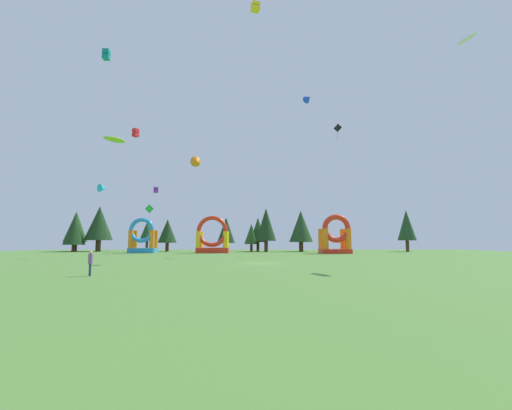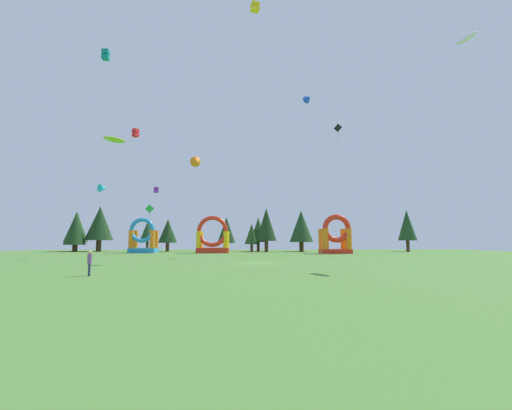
# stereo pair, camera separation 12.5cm
# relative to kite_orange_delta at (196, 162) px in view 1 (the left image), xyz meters

# --- Properties ---
(ground_plane) EXTENTS (120.00, 120.00, 0.00)m
(ground_plane) POSITION_rel_kite_orange_delta_xyz_m (7.29, -1.77, -11.70)
(ground_plane) COLOR #548438
(kite_orange_delta) EXTENTS (4.53, 2.10, 12.44)m
(kite_orange_delta) POSITION_rel_kite_orange_delta_xyz_m (0.00, 0.00, 0.00)
(kite_orange_delta) COLOR orange
(kite_orange_delta) RESTS_ON ground_plane
(kite_red_box) EXTENTS (4.46, 2.60, 16.92)m
(kite_red_box) POSITION_rel_kite_orange_delta_xyz_m (-8.54, 3.98, 4.66)
(kite_red_box) COLOR red
(kite_red_box) RESTS_ON ground_plane
(kite_black_diamond) EXTENTS (1.18, 4.25, 22.69)m
(kite_black_diamond) POSITION_rel_kite_orange_delta_xyz_m (21.73, 18.52, 10.25)
(kite_black_diamond) COLOR black
(kite_black_diamond) RESTS_ON ground_plane
(kite_green_diamond) EXTENTS (2.98, 2.98, 8.89)m
(kite_green_diamond) POSITION_rel_kite_orange_delta_xyz_m (-12.20, 24.34, -3.45)
(kite_green_diamond) COLOR green
(kite_green_diamond) RESTS_ON ground_plane
(kite_teal_box) EXTENTS (0.56, 3.87, 18.35)m
(kite_teal_box) POSITION_rel_kite_orange_delta_xyz_m (-5.80, -12.28, 6.12)
(kite_teal_box) COLOR #0C7F7A
(kite_teal_box) RESTS_ON ground_plane
(kite_cyan_delta) EXTENTS (2.76, 2.02, 10.87)m
(kite_cyan_delta) POSITION_rel_kite_orange_delta_xyz_m (-15.52, 11.33, -1.48)
(kite_cyan_delta) COLOR #19B7CC
(kite_cyan_delta) RESTS_ON ground_plane
(kite_white_parafoil) EXTENTS (2.30, 8.48, 25.22)m
(kite_white_parafoil) POSITION_rel_kite_orange_delta_xyz_m (30.22, -4.49, 12.95)
(kite_white_parafoil) COLOR white
(kite_white_parafoil) RESTS_ON ground_plane
(kite_purple_box) EXTENTS (1.76, 3.89, 12.16)m
(kite_purple_box) POSITION_rel_kite_orange_delta_xyz_m (-10.69, 22.57, -0.05)
(kite_purple_box) COLOR purple
(kite_purple_box) RESTS_ON ground_plane
(kite_yellow_box) EXTENTS (2.40, 6.48, 25.92)m
(kite_yellow_box) POSITION_rel_kite_orange_delta_xyz_m (6.77, -7.94, 13.71)
(kite_yellow_box) COLOR yellow
(kite_yellow_box) RESTS_ON ground_plane
(kite_blue_delta) EXTENTS (5.56, 2.93, 28.62)m
(kite_blue_delta) POSITION_rel_kite_orange_delta_xyz_m (16.78, 19.35, 16.14)
(kite_blue_delta) COLOR blue
(kite_blue_delta) RESTS_ON ground_plane
(kite_lime_parafoil) EXTENTS (8.46, 1.54, 16.74)m
(kite_lime_parafoil) POSITION_rel_kite_orange_delta_xyz_m (-11.95, 5.72, 4.30)
(kite_lime_parafoil) COLOR #8CD826
(kite_lime_parafoil) RESTS_ON ground_plane
(person_midfield) EXTENTS (0.42, 0.42, 1.76)m
(person_midfield) POSITION_rel_kite_orange_delta_xyz_m (-4.89, -15.38, -10.65)
(person_midfield) COLOR navy
(person_midfield) RESTS_ON ground_plane
(inflatable_blue_arch) EXTENTS (5.75, 4.58, 7.57)m
(inflatable_blue_arch) POSITION_rel_kite_orange_delta_xyz_m (23.18, 27.47, -8.76)
(inflatable_blue_arch) COLOR red
(inflatable_blue_arch) RESTS_ON ground_plane
(inflatable_red_slide) EXTENTS (6.49, 3.71, 7.51)m
(inflatable_red_slide) POSITION_rel_kite_orange_delta_xyz_m (-1.15, 30.88, -9.00)
(inflatable_red_slide) COLOR red
(inflatable_red_slide) RESTS_ON ground_plane
(inflatable_yellow_castle) EXTENTS (5.30, 3.64, 7.15)m
(inflatable_yellow_castle) POSITION_rel_kite_orange_delta_xyz_m (-15.48, 31.56, -9.00)
(inflatable_yellow_castle) COLOR #268CD8
(inflatable_yellow_castle) RESTS_ON ground_plane
(tree_row_0) EXTENTS (5.32, 5.32, 9.40)m
(tree_row_0) POSITION_rel_kite_orange_delta_xyz_m (-34.76, 42.95, -5.97)
(tree_row_0) COLOR #4C331E
(tree_row_0) RESTS_ON ground_plane
(tree_row_1) EXTENTS (4.64, 4.64, 8.63)m
(tree_row_1) POSITION_rel_kite_orange_delta_xyz_m (-33.07, 39.04, -6.62)
(tree_row_1) COLOR #4C331E
(tree_row_1) RESTS_ON ground_plane
(tree_row_2) EXTENTS (6.28, 6.28, 10.55)m
(tree_row_2) POSITION_rel_kite_orange_delta_xyz_m (-28.82, 41.79, -5.18)
(tree_row_2) COLOR #4C331E
(tree_row_2) RESTS_ON ground_plane
(tree_row_3) EXTENTS (3.35, 3.35, 7.24)m
(tree_row_3) POSITION_rel_kite_orange_delta_xyz_m (-17.70, 42.30, -6.81)
(tree_row_3) COLOR #4C331E
(tree_row_3) RESTS_ON ground_plane
(tree_row_4) EXTENTS (4.38, 4.38, 7.53)m
(tree_row_4) POSITION_rel_kite_orange_delta_xyz_m (-12.85, 41.79, -6.98)
(tree_row_4) COLOR #4C331E
(tree_row_4) RESTS_ON ground_plane
(tree_row_5) EXTENTS (4.33, 4.33, 8.14)m
(tree_row_5) POSITION_rel_kite_orange_delta_xyz_m (0.78, 43.76, -6.71)
(tree_row_5) COLOR #4C331E
(tree_row_5) RESTS_ON ground_plane
(tree_row_6) EXTENTS (3.31, 3.31, 6.43)m
(tree_row_6) POSITION_rel_kite_orange_delta_xyz_m (6.88, 40.69, -7.67)
(tree_row_6) COLOR #4C331E
(tree_row_6) RESTS_ON ground_plane
(tree_row_7) EXTENTS (3.82, 3.82, 7.96)m
(tree_row_7) POSITION_rel_kite_orange_delta_xyz_m (8.43, 41.70, -6.68)
(tree_row_7) COLOR #4C331E
(tree_row_7) RESTS_ON ground_plane
(tree_row_8) EXTENTS (4.60, 4.60, 9.92)m
(tree_row_8) POSITION_rel_kite_orange_delta_xyz_m (10.19, 38.63, -5.57)
(tree_row_8) COLOR #4C331E
(tree_row_8) RESTS_ON ground_plane
(tree_row_9) EXTENTS (5.46, 5.46, 9.44)m
(tree_row_9) POSITION_rel_kite_orange_delta_xyz_m (18.33, 39.79, -5.94)
(tree_row_9) COLOR #4C331E
(tree_row_9) RESTS_ON ground_plane
(tree_row_10) EXTENTS (4.12, 4.12, 9.55)m
(tree_row_10) POSITION_rel_kite_orange_delta_xyz_m (42.61, 38.78, -5.71)
(tree_row_10) COLOR #4C331E
(tree_row_10) RESTS_ON ground_plane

